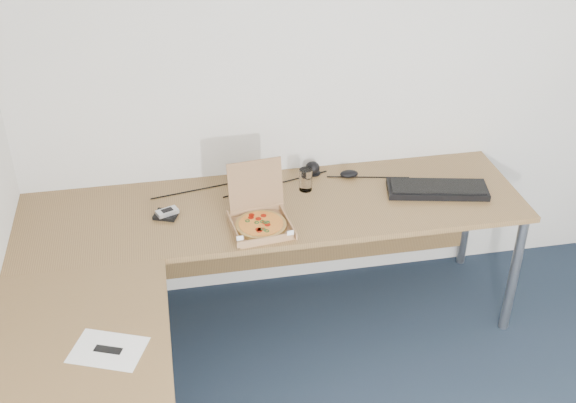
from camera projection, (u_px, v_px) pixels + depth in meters
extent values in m
cube|color=brown|center=(274.00, 208.00, 3.56)|extent=(2.50, 0.70, 0.03)
cube|color=brown|center=(73.00, 399.00, 2.50)|extent=(0.70, 1.50, 0.03)
cylinder|color=gray|center=(468.00, 213.00, 4.19)|extent=(0.05, 0.05, 0.70)
cube|color=#A4754B|center=(261.00, 228.00, 3.38)|extent=(0.27, 0.27, 0.01)
cube|color=#A4754B|center=(256.00, 187.00, 3.43)|extent=(0.27, 0.05, 0.26)
cylinder|color=#B6853D|center=(261.00, 226.00, 3.37)|extent=(0.24, 0.24, 0.02)
cylinder|color=#AD1E15|center=(261.00, 224.00, 3.36)|extent=(0.21, 0.21, 0.00)
cylinder|color=white|center=(306.00, 180.00, 3.65)|extent=(0.07, 0.07, 0.12)
cube|color=black|center=(437.00, 189.00, 3.65)|extent=(0.53, 0.28, 0.03)
ellipsoid|color=black|center=(349.00, 174.00, 3.79)|extent=(0.10, 0.08, 0.03)
cube|color=black|center=(166.00, 215.00, 3.46)|extent=(0.13, 0.12, 0.02)
cube|color=#B2B5BA|center=(167.00, 212.00, 3.45)|extent=(0.12, 0.09, 0.02)
cube|color=white|center=(108.00, 350.00, 2.69)|extent=(0.32, 0.27, 0.00)
ellipsoid|color=black|center=(313.00, 167.00, 3.81)|extent=(0.09, 0.09, 0.07)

